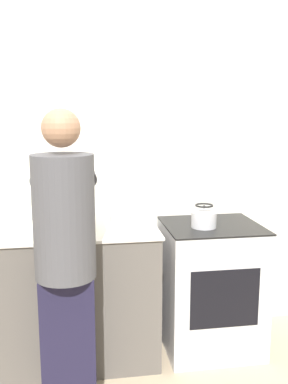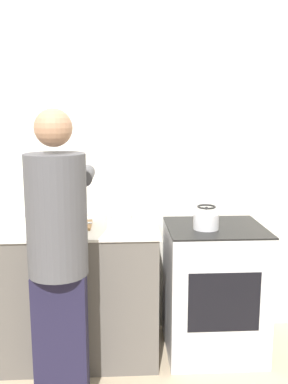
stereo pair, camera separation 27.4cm
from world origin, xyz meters
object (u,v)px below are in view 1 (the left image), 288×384
object	(u,v)px
cutting_board	(65,227)
bowl_prep	(120,221)
person	(65,254)
kettle	(204,218)
oven	(210,286)
knife	(70,225)

from	to	relation	value
cutting_board	bowl_prep	bearing A→B (deg)	-3.65
person	kettle	xyz separation A→B (m)	(0.91, 0.46, 0.05)
bowl_prep	cutting_board	bearing A→B (deg)	176.35
oven	person	world-z (taller)	person
kettle	bowl_prep	xyz separation A→B (m)	(-0.56, 0.04, -0.01)
oven	bowl_prep	world-z (taller)	bowl_prep
person	kettle	size ratio (longest dim) A/B	9.98
knife	bowl_prep	world-z (taller)	bowl_prep
person	knife	distance (m)	0.52
cutting_board	bowl_prep	world-z (taller)	bowl_prep
knife	kettle	bearing A→B (deg)	-9.16
person	bowl_prep	world-z (taller)	person
kettle	bowl_prep	size ratio (longest dim) A/B	1.16
oven	cutting_board	size ratio (longest dim) A/B	2.87
knife	kettle	world-z (taller)	kettle
person	knife	xyz separation A→B (m)	(0.02, 0.52, 0.02)
cutting_board	knife	xyz separation A→B (m)	(0.03, -0.00, 0.01)
person	knife	size ratio (longest dim) A/B	6.69
oven	kettle	size ratio (longest dim) A/B	5.34
cutting_board	kettle	distance (m)	0.93
cutting_board	bowl_prep	size ratio (longest dim) A/B	2.16
cutting_board	knife	distance (m)	0.03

